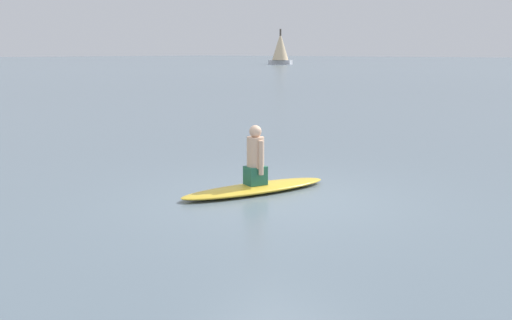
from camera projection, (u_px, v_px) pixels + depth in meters
The scene contains 4 objects.
ground_plane at pixel (279, 200), 9.05m from camera, with size 400.00×400.00×0.00m, color slate.
surfboard at pixel (255, 188), 9.50m from camera, with size 2.66×0.62×0.13m, color gold.
person_paddler at pixel (255, 158), 9.41m from camera, with size 0.42×0.38×0.97m.
sailboat_far_left at pixel (280, 48), 97.36m from camera, with size 4.09×3.30×5.80m.
Camera 1 is at (5.34, -6.98, 2.27)m, focal length 41.02 mm.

